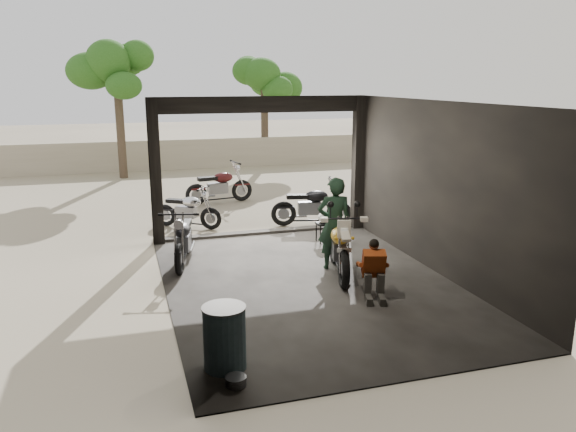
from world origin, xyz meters
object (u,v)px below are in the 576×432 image
main_bike (339,242)px  outside_bike_b (219,183)px  helmet (323,217)px  mechanic (374,272)px  oil_drum (225,339)px  rider (334,224)px  left_bike (183,236)px  stool (324,226)px  outside_bike_c (311,202)px  outside_bike_a (187,207)px  sign_post (377,146)px

main_bike → outside_bike_b: (-1.05, 6.79, -0.02)m
outside_bike_b → helmet: size_ratio=6.91×
mechanic → oil_drum: bearing=-134.0°
rider → mechanic: rider is taller
rider → mechanic: 1.73m
left_bike → rider: size_ratio=0.94×
left_bike → stool: left_bike is taller
main_bike → outside_bike_c: 3.65m
stool → helmet: 0.20m
outside_bike_a → rider: size_ratio=0.86×
stool → main_bike: bearing=-103.0°
left_bike → outside_bike_c: bearing=45.0°
outside_bike_b → mechanic: size_ratio=1.84×
mechanic → stool: bearing=100.6°
main_bike → left_bike: main_bike is taller
left_bike → outside_bike_b: 5.53m
mechanic → sign_post: sign_post is taller
outside_bike_a → rider: (2.32, -3.90, 0.38)m
oil_drum → outside_bike_a: bearing=86.8°
outside_bike_a → mechanic: bearing=-123.7°
main_bike → oil_drum: size_ratio=2.27×
rider → stool: (0.44, 1.72, -0.51)m
outside_bike_a → outside_bike_b: (1.23, 2.55, 0.08)m
rider → sign_post: sign_post is taller
helmet → outside_bike_c: bearing=73.1°
helmet → oil_drum: 5.90m
main_bike → outside_bike_b: bearing=113.3°
mechanic → rider: bearing=109.0°
outside_bike_c → oil_drum: 7.29m
outside_bike_a → helmet: 3.48m
left_bike → helmet: size_ratio=6.53×
stool → left_bike: bearing=-170.0°
outside_bike_c → mechanic: outside_bike_c is taller
left_bike → stool: bearing=23.4°
left_bike → mechanic: bearing=-32.0°
main_bike → oil_drum: (-2.68, -2.87, -0.21)m
mechanic → left_bike: bearing=151.6°
oil_drum → sign_post: 9.32m
left_bike → outside_bike_a: (0.41, 2.74, -0.05)m
helmet → sign_post: bearing=36.7°
outside_bike_b → oil_drum: outside_bike_b is taller
left_bike → helmet: (3.17, 0.61, 0.00)m
rider → sign_post: (2.83, 4.15, 0.91)m
outside_bike_c → helmet: (-0.22, -1.47, -0.02)m
main_bike → outside_bike_a: main_bike is taller
outside_bike_a → stool: 3.52m
outside_bike_b → outside_bike_c: outside_bike_b is taller
outside_bike_a → outside_bike_c: size_ratio=0.88×
stool → oil_drum: 5.86m
main_bike → rider: size_ratio=1.05×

